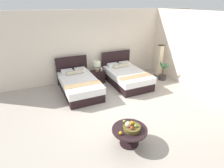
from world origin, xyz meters
The scene contains 14 objects.
ground_plane centered at (0.00, 0.00, -0.01)m, with size 9.99×9.41×0.02m, color #A99F92.
wall_back centered at (0.00, 2.90, 1.45)m, with size 9.99×0.12×2.89m, color #EEDDC7.
wall_side_right centered at (3.19, 0.40, 1.45)m, with size 0.12×5.01×2.89m, color beige.
bed_near_window centered at (-1.00, 1.69, 0.31)m, with size 1.31×2.21×1.14m.
bed_near_corner centered at (1.00, 1.69, 0.32)m, with size 1.40×2.19×1.17m.
nightstand centered at (-0.05, 2.31, 0.25)m, with size 0.54×0.43×0.50m.
table_lamp centered at (-0.05, 2.33, 0.76)m, with size 0.30×0.30×0.42m.
vase centered at (0.11, 2.27, 0.59)m, with size 0.08×0.08×0.17m.
coffee_table centered at (-0.58, -1.49, 0.32)m, with size 0.84×0.84×0.43m.
fruit_bowl centered at (-0.55, -1.52, 0.50)m, with size 0.42×0.42×0.21m.
loose_apple centered at (-0.58, -1.21, 0.47)m, with size 0.07×0.07×0.07m.
loose_orange centered at (-0.86, -1.57, 0.47)m, with size 0.08×0.08×0.08m.
floor_lamp_corner centered at (2.82, 1.92, 0.71)m, with size 0.23×0.23×1.43m.
potted_palm centered at (2.67, 1.43, 0.21)m, with size 0.44×0.58×0.82m.
Camera 1 is at (-2.31, -4.43, 3.15)m, focal length 28.81 mm.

